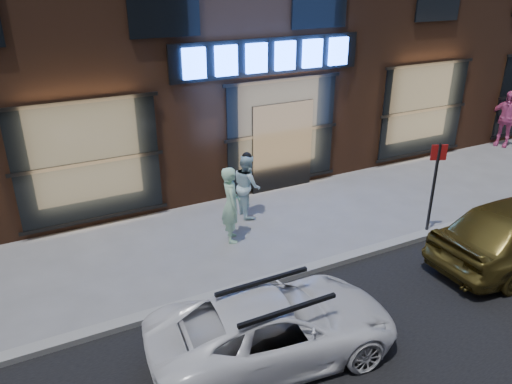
{
  "coord_description": "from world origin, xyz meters",
  "views": [
    {
      "loc": [
        -6.39,
        -7.1,
        5.6
      ],
      "look_at": [
        -1.97,
        1.6,
        1.2
      ],
      "focal_mm": 35.0,
      "sensor_mm": 36.0,
      "label": 1
    }
  ],
  "objects_px": {
    "man_bowtie": "(231,204)",
    "man_cap": "(247,185)",
    "passerby": "(506,119)",
    "sign_post": "(434,181)",
    "white_suv": "(274,327)"
  },
  "relations": [
    {
      "from": "man_bowtie",
      "to": "passerby",
      "type": "height_order",
      "value": "passerby"
    },
    {
      "from": "passerby",
      "to": "sign_post",
      "type": "distance_m",
      "value": 7.73
    },
    {
      "from": "man_bowtie",
      "to": "sign_post",
      "type": "bearing_deg",
      "value": -97.41
    },
    {
      "from": "man_cap",
      "to": "sign_post",
      "type": "bearing_deg",
      "value": -126.06
    },
    {
      "from": "white_suv",
      "to": "sign_post",
      "type": "distance_m",
      "value": 5.4
    },
    {
      "from": "passerby",
      "to": "sign_post",
      "type": "xyz_separation_m",
      "value": [
        -6.86,
        -3.55,
        0.37
      ]
    },
    {
      "from": "man_bowtie",
      "to": "white_suv",
      "type": "bearing_deg",
      "value": -177.79
    },
    {
      "from": "man_bowtie",
      "to": "passerby",
      "type": "distance_m",
      "value": 11.09
    },
    {
      "from": "passerby",
      "to": "white_suv",
      "type": "distance_m",
      "value": 13.05
    },
    {
      "from": "man_cap",
      "to": "man_bowtie",
      "type": "bearing_deg",
      "value": 142.87
    },
    {
      "from": "sign_post",
      "to": "white_suv",
      "type": "bearing_deg",
      "value": -136.51
    },
    {
      "from": "sign_post",
      "to": "man_cap",
      "type": "bearing_deg",
      "value": 162.64
    },
    {
      "from": "man_bowtie",
      "to": "passerby",
      "type": "bearing_deg",
      "value": -64.55
    },
    {
      "from": "man_bowtie",
      "to": "man_cap",
      "type": "height_order",
      "value": "man_bowtie"
    },
    {
      "from": "passerby",
      "to": "man_cap",
      "type": "bearing_deg",
      "value": -109.51
    }
  ]
}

